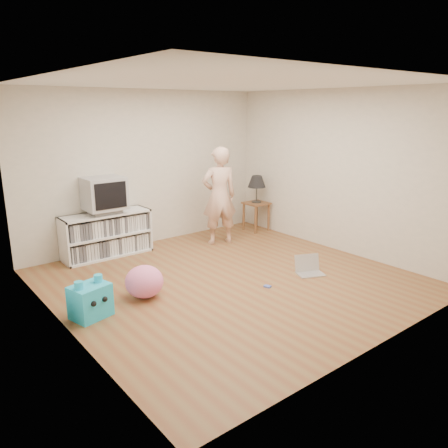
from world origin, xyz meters
TOP-DOWN VIEW (x-y plane):
  - ground at (0.00, 0.00)m, footprint 4.50×4.50m
  - walls at (0.00, 0.00)m, footprint 4.52×4.52m
  - ceiling at (0.00, 0.00)m, footprint 4.50×4.50m
  - media_unit at (-0.89, 2.04)m, footprint 1.40×0.45m
  - dvd_deck at (-0.89, 2.02)m, footprint 0.45×0.35m
  - crt_tv at (-0.89, 2.02)m, footprint 0.60×0.53m
  - side_table at (1.99, 1.65)m, footprint 0.42×0.42m
  - table_lamp at (1.99, 1.65)m, footprint 0.34×0.34m
  - person at (0.92, 1.43)m, footprint 0.71×0.58m
  - laptop at (1.04, -0.50)m, footprint 0.46×0.42m
  - playing_cards at (0.22, -0.51)m, footprint 0.09×0.11m
  - plush_blue at (-1.94, 0.13)m, footprint 0.47×0.42m
  - plush_pink at (-1.20, 0.23)m, footprint 0.53×0.53m

SIDE VIEW (x-z plane):
  - ground at x=0.00m, z-range 0.00..0.00m
  - playing_cards at x=0.22m, z-range 0.00..0.02m
  - laptop at x=1.04m, z-range -0.06..0.20m
  - plush_blue at x=-1.94m, z-range -0.04..0.43m
  - plush_pink at x=-1.20m, z-range 0.00..0.41m
  - media_unit at x=-0.89m, z-range 0.00..0.70m
  - side_table at x=1.99m, z-range 0.14..0.69m
  - dvd_deck at x=-0.89m, z-range 0.70..0.77m
  - person at x=0.92m, z-range 0.00..1.68m
  - table_lamp at x=1.99m, z-range 0.68..1.20m
  - crt_tv at x=-0.89m, z-range 0.77..1.27m
  - walls at x=0.00m, z-range 0.00..2.60m
  - ceiling at x=0.00m, z-range 2.60..2.60m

